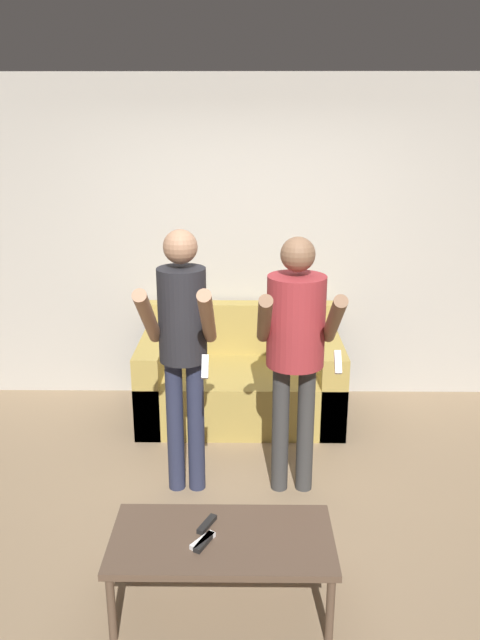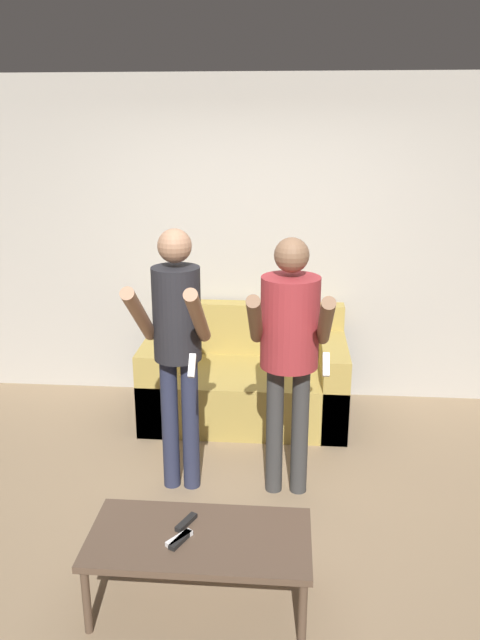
{
  "view_description": "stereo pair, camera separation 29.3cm",
  "coord_description": "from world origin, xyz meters",
  "px_view_note": "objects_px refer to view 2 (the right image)",
  "views": [
    {
      "loc": [
        -0.01,
        -3.31,
        2.33
      ],
      "look_at": [
        -0.05,
        0.85,
        1.0
      ],
      "focal_mm": 35.0,
      "sensor_mm": 36.0,
      "label": 1
    },
    {
      "loc": [
        0.29,
        -3.29,
        2.33
      ],
      "look_at": [
        -0.05,
        0.85,
        1.0
      ],
      "focal_mm": 35.0,
      "sensor_mm": 36.0,
      "label": 2
    }
  ],
  "objects_px": {
    "remote_mid": "(179,538)",
    "remote_far": "(186,522)",
    "person_standing_left": "(177,336)",
    "person_standing_right": "(290,339)",
    "remote_near": "(180,540)",
    "couch": "(246,381)",
    "coffee_table": "(199,542)"
  },
  "relations": [
    {
      "from": "remote_mid",
      "to": "remote_far",
      "type": "bearing_deg",
      "value": 84.48
    },
    {
      "from": "person_standing_left",
      "to": "remote_mid",
      "type": "relative_size",
      "value": 12.33
    },
    {
      "from": "remote_near",
      "to": "person_standing_left",
      "type": "bearing_deg",
      "value": 99.97
    },
    {
      "from": "person_standing_left",
      "to": "remote_near",
      "type": "relative_size",
      "value": 11.48
    },
    {
      "from": "person_standing_right",
      "to": "remote_mid",
      "type": "xyz_separation_m",
      "value": [
        -0.51,
        -1.08,
        -0.66
      ]
    },
    {
      "from": "person_standing_left",
      "to": "remote_far",
      "type": "height_order",
      "value": "person_standing_left"
    },
    {
      "from": "remote_near",
      "to": "remote_far",
      "type": "xyz_separation_m",
      "value": [
        0.01,
        0.14,
        0.0
      ]
    },
    {
      "from": "couch",
      "to": "person_standing_right",
      "type": "height_order",
      "value": "person_standing_right"
    },
    {
      "from": "person_standing_left",
      "to": "person_standing_right",
      "type": "height_order",
      "value": "person_standing_left"
    },
    {
      "from": "couch",
      "to": "person_standing_right",
      "type": "bearing_deg",
      "value": -72.73
    },
    {
      "from": "remote_near",
      "to": "remote_mid",
      "type": "xyz_separation_m",
      "value": [
        -0.01,
        0.01,
        0.0
      ]
    },
    {
      "from": "couch",
      "to": "remote_near",
      "type": "distance_m",
      "value": 2.22
    },
    {
      "from": "coffee_table",
      "to": "remote_far",
      "type": "relative_size",
      "value": 7.24
    },
    {
      "from": "coffee_table",
      "to": "remote_near",
      "type": "xyz_separation_m",
      "value": [
        -0.08,
        -0.05,
        0.05
      ]
    },
    {
      "from": "remote_near",
      "to": "remote_far",
      "type": "height_order",
      "value": "same"
    },
    {
      "from": "person_standing_left",
      "to": "coffee_table",
      "type": "relative_size",
      "value": 1.58
    },
    {
      "from": "person_standing_right",
      "to": "remote_near",
      "type": "xyz_separation_m",
      "value": [
        -0.5,
        -1.09,
        -0.66
      ]
    },
    {
      "from": "remote_mid",
      "to": "remote_far",
      "type": "xyz_separation_m",
      "value": [
        0.01,
        0.13,
        0.0
      ]
    },
    {
      "from": "coffee_table",
      "to": "couch",
      "type": "bearing_deg",
      "value": 88.08
    },
    {
      "from": "coffee_table",
      "to": "remote_far",
      "type": "height_order",
      "value": "remote_far"
    },
    {
      "from": "couch",
      "to": "remote_far",
      "type": "bearing_deg",
      "value": -94.17
    },
    {
      "from": "person_standing_left",
      "to": "coffee_table",
      "type": "bearing_deg",
      "value": -75.08
    },
    {
      "from": "person_standing_left",
      "to": "remote_far",
      "type": "relative_size",
      "value": 11.45
    },
    {
      "from": "couch",
      "to": "person_standing_left",
      "type": "relative_size",
      "value": 0.93
    },
    {
      "from": "couch",
      "to": "person_standing_right",
      "type": "relative_size",
      "value": 0.95
    },
    {
      "from": "person_standing_left",
      "to": "person_standing_right",
      "type": "xyz_separation_m",
      "value": [
        0.69,
        0.01,
        -0.0
      ]
    },
    {
      "from": "person_standing_left",
      "to": "remote_mid",
      "type": "bearing_deg",
      "value": -80.32
    },
    {
      "from": "person_standing_right",
      "to": "coffee_table",
      "type": "bearing_deg",
      "value": -111.99
    },
    {
      "from": "couch",
      "to": "person_standing_left",
      "type": "xyz_separation_m",
      "value": [
        -0.35,
        -1.13,
        0.78
      ]
    },
    {
      "from": "person_standing_left",
      "to": "remote_far",
      "type": "bearing_deg",
      "value": -78.3
    },
    {
      "from": "couch",
      "to": "person_standing_right",
      "type": "distance_m",
      "value": 1.4
    },
    {
      "from": "person_standing_right",
      "to": "remote_far",
      "type": "height_order",
      "value": "person_standing_right"
    }
  ]
}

